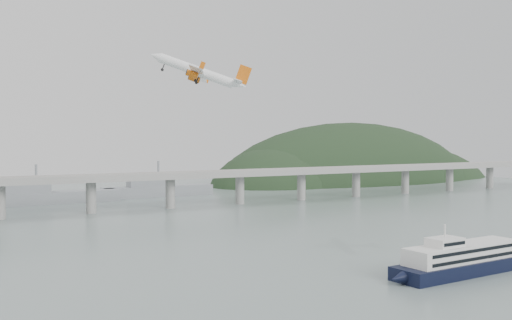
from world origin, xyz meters
TOP-DOWN VIEW (x-y plane):
  - ground at (0.00, 0.00)m, footprint 900.00×900.00m
  - bridge at (-1.15, 200.00)m, footprint 800.00×22.00m
  - headland at (285.18, 331.75)m, footprint 365.00×155.00m
  - ferry at (37.21, -18.16)m, footprint 91.15×18.30m
  - airliner at (-17.62, 71.44)m, footprint 38.68×36.98m

SIDE VIEW (x-z plane):
  - headland at x=285.18m, z-range -97.34..58.66m
  - ground at x=0.00m, z-range 0.00..0.00m
  - ferry at x=37.21m, z-range -3.93..13.25m
  - bridge at x=-1.15m, z-range 5.70..29.60m
  - airliner at x=-17.62m, z-range 63.39..80.72m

